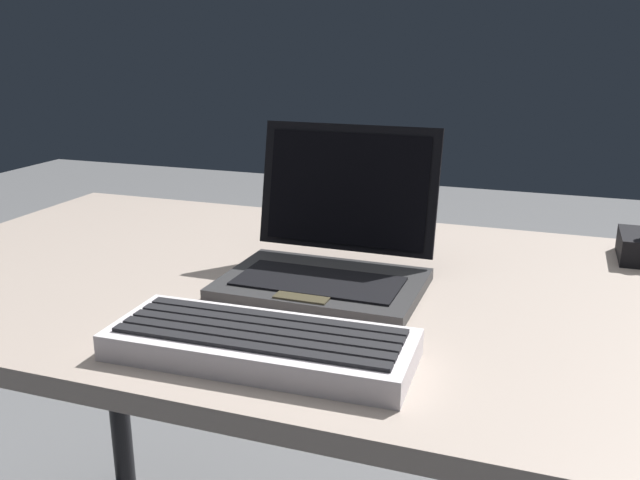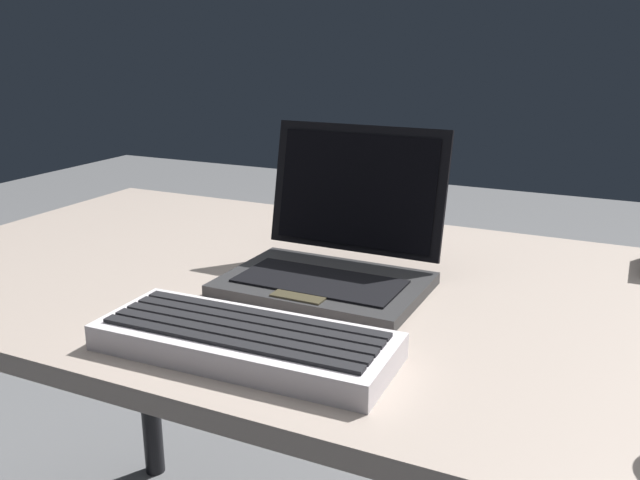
% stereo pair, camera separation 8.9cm
% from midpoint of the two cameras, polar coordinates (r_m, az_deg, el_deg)
% --- Properties ---
extents(desk, '(1.56, 0.73, 0.72)m').
position_cam_midpoint_polar(desk, '(0.97, 3.42, -8.36)').
color(desk, '#9F8F83').
rests_on(desk, ground).
extents(laptop_front, '(0.28, 0.23, 0.21)m').
position_cam_midpoint_polar(laptop_front, '(0.95, -1.78, -1.08)').
color(laptop_front, '#2F2F30').
rests_on(laptop_front, desk).
extents(external_keyboard, '(0.34, 0.14, 0.03)m').
position_cam_midpoint_polar(external_keyboard, '(0.75, -8.44, -8.73)').
color(external_keyboard, silver).
rests_on(external_keyboard, desk).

